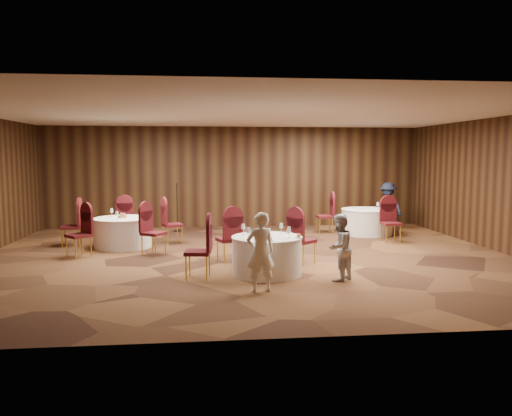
{
  "coord_description": "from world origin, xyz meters",
  "views": [
    {
      "loc": [
        -0.97,
        -10.98,
        2.28
      ],
      "look_at": [
        0.2,
        0.2,
        1.1
      ],
      "focal_mm": 35.0,
      "sensor_mm": 36.0,
      "label": 1
    }
  ],
  "objects": [
    {
      "name": "table_left",
      "position": [
        -3.0,
        1.63,
        0.38
      ],
      "size": [
        1.45,
        1.45,
        0.74
      ],
      "color": "white",
      "rests_on": "ground"
    },
    {
      "name": "chairs_left",
      "position": [
        -3.03,
        1.62,
        0.5
      ],
      "size": [
        3.14,
        3.16,
        1.0
      ],
      "color": "#3D0C16",
      "rests_on": "ground"
    },
    {
      "name": "man_c",
      "position": [
        4.67,
        3.8,
        0.73
      ],
      "size": [
        1.01,
        1.08,
        1.46
      ],
      "primitive_type": "imported",
      "rotation": [
        0.0,
        0.0,
        5.37
      ],
      "color": "#151C31",
      "rests_on": "ground"
    },
    {
      "name": "tabletop_left",
      "position": [
        -2.98,
        1.62,
        0.82
      ],
      "size": [
        0.83,
        0.78,
        0.22
      ],
      "color": "silver",
      "rests_on": "table_left"
    },
    {
      "name": "woman_a",
      "position": [
        -0.04,
        -2.82,
        0.68
      ],
      "size": [
        0.55,
        0.42,
        1.35
      ],
      "primitive_type": "imported",
      "rotation": [
        0.0,
        0.0,
        3.35
      ],
      "color": "white",
      "rests_on": "ground"
    },
    {
      "name": "tabletop_right",
      "position": [
        3.99,
        2.78,
        0.9
      ],
      "size": [
        0.08,
        0.08,
        0.22
      ],
      "color": "silver",
      "rests_on": "table_right"
    },
    {
      "name": "chairs_right",
      "position": [
        3.28,
        2.55,
        0.5
      ],
      "size": [
        1.9,
        2.25,
        1.0
      ],
      "color": "#3D0C16",
      "rests_on": "ground"
    },
    {
      "name": "room_shell",
      "position": [
        0.0,
        0.0,
        1.96
      ],
      "size": [
        12.0,
        12.0,
        12.0
      ],
      "color": "silver",
      "rests_on": "ground"
    },
    {
      "name": "table_main",
      "position": [
        0.22,
        -1.62,
        0.38
      ],
      "size": [
        1.36,
        1.36,
        0.74
      ],
      "color": "white",
      "rests_on": "ground"
    },
    {
      "name": "woman_b",
      "position": [
        1.47,
        -2.21,
        0.61
      ],
      "size": [
        0.75,
        0.75,
        1.23
      ],
      "primitive_type": "imported",
      "rotation": [
        0.0,
        0.0,
        3.92
      ],
      "color": "#BCBBC0",
      "rests_on": "ground"
    },
    {
      "name": "table_right",
      "position": [
        3.75,
        3.0,
        0.38
      ],
      "size": [
        1.48,
        1.48,
        0.74
      ],
      "color": "white",
      "rests_on": "ground"
    },
    {
      "name": "tabletop_main",
      "position": [
        0.35,
        -1.71,
        0.84
      ],
      "size": [
        1.12,
        1.04,
        0.22
      ],
      "color": "silver",
      "rests_on": "table_main"
    },
    {
      "name": "mic_stand",
      "position": [
        -1.78,
        4.16,
        0.41
      ],
      "size": [
        0.24,
        0.24,
        1.46
      ],
      "color": "black",
      "rests_on": "ground"
    },
    {
      "name": "ground",
      "position": [
        0.0,
        0.0,
        0.0
      ],
      "size": [
        12.0,
        12.0,
        0.0
      ],
      "primitive_type": "plane",
      "color": "black",
      "rests_on": "ground"
    },
    {
      "name": "chairs_main",
      "position": [
        -0.15,
        -0.96,
        0.5
      ],
      "size": [
        2.84,
        1.98,
        1.0
      ],
      "color": "#3D0C16",
      "rests_on": "ground"
    }
  ]
}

